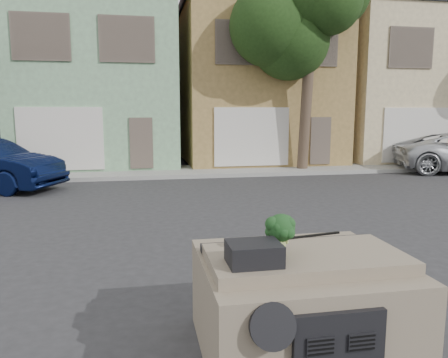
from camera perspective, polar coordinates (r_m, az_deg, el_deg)
name	(u,v)px	position (r m, az deg, el deg)	size (l,w,h in m)	color
ground_plane	(236,258)	(7.62, 1.63, -10.25)	(120.00, 120.00, 0.00)	#303033
sidewalk	(181,172)	(17.76, -5.67, 0.98)	(40.00, 3.00, 0.15)	gray
townhouse_mint	(97,83)	(21.66, -16.28, 11.89)	(7.20, 8.20, 7.55)	#80AC83
townhouse_tan	(253,85)	(22.27, 3.76, 12.12)	(7.20, 8.20, 7.55)	olive
townhouse_beige	(390,87)	(25.21, 20.83, 11.19)	(7.20, 8.20, 7.55)	beige
tree_near	(307,66)	(18.15, 10.78, 14.25)	(4.40, 4.00, 8.50)	#1C3612
car_dashboard	(299,301)	(4.73, 9.78, -15.39)	(2.00, 1.80, 1.12)	#7C6E5A
instrument_hump	(254,253)	(4.01, 3.92, -9.66)	(0.48, 0.38, 0.20)	black
wiper_arm	(312,235)	(4.97, 11.46, -7.25)	(0.70, 0.03, 0.02)	black
broccoli	(281,233)	(4.30, 7.45, -7.04)	(0.33, 0.33, 0.40)	#143315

